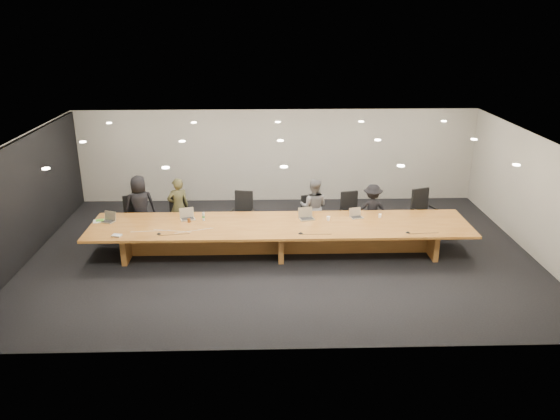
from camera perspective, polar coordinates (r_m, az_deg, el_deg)
The scene contains 28 objects.
ground at distance 13.23m, azimuth 0.04°, elevation -4.52°, with size 12.00×12.00×0.00m, color black.
back_wall at distance 16.55m, azimuth -0.38°, elevation 5.69°, with size 12.00×0.02×2.80m, color beige.
left_wall_panel at distance 13.89m, azimuth -25.27°, elevation 0.77°, with size 0.08×7.84×2.74m, color black.
conference_table at distance 13.02m, azimuth 0.04°, elevation -2.43°, with size 9.00×1.80×0.75m.
chair_far_left at distance 14.52m, azimuth -15.09°, elevation -0.69°, with size 0.54×0.54×1.07m, color black, non-canonical shape.
chair_left at distance 14.30m, azimuth -10.60°, elevation -0.73°, with size 0.52×0.52×1.02m, color black, non-canonical shape.
chair_mid_left at distance 14.19m, azimuth -3.96°, elevation -0.35°, with size 0.58×0.58×1.13m, color black, non-canonical shape.
chair_mid_right at distance 14.32m, azimuth 3.25°, elevation -0.46°, with size 0.50×0.50×0.99m, color black, non-canonical shape.
chair_right at distance 14.35m, azimuth 7.50°, elevation -0.31°, with size 0.56×0.56×1.10m, color black, non-canonical shape.
chair_far_right at distance 14.69m, azimuth 14.84°, elevation -0.17°, with size 0.60×0.60×1.18m, color black, non-canonical shape.
person_a at distance 14.44m, azimuth -14.41°, elevation 0.40°, with size 0.79×0.51×1.61m, color black.
person_b at distance 14.28m, azimuth -10.57°, elevation 0.33°, with size 0.56×0.37×1.53m, color #38361E.
person_c at distance 14.11m, azimuth 3.54°, elevation 0.32°, with size 0.73×0.57×1.50m, color #58585B.
person_d at distance 14.35m, azimuth 9.61°, elevation 0.08°, with size 0.87×0.50×1.34m, color black.
laptop_a at distance 13.67m, azimuth -17.59°, elevation -0.71°, with size 0.31×0.23×0.25m, color tan, non-canonical shape.
laptop_b at distance 13.37m, azimuth -9.64°, elevation -0.44°, with size 0.34×0.25×0.27m, color tan, non-canonical shape.
laptop_d at distance 13.21m, azimuth 2.83°, elevation -0.41°, with size 0.35×0.26×0.28m, color tan, non-canonical shape.
laptop_e at distance 13.43m, azimuth 8.02°, elevation -0.34°, with size 0.30×0.22×0.24m, color #C7B498, non-canonical shape.
water_bottle at distance 13.26m, azimuth -8.00°, elevation -0.70°, with size 0.06×0.06×0.20m, color #B3C3BD.
amber_mug at distance 13.22m, azimuth -9.49°, elevation -1.08°, with size 0.08×0.08×0.10m, color brown.
paper_cup_near at distance 13.20m, azimuth 5.07°, elevation -0.90°, with size 0.09×0.09×0.10m, color white.
paper_cup_far at distance 13.56m, azimuth 10.41°, elevation -0.60°, with size 0.08×0.08×0.09m, color white.
notepad at distance 13.81m, azimuth -18.36°, elevation -1.11°, with size 0.28×0.23×0.02m, color silver.
lime_gadget at distance 13.80m, azimuth -18.31°, elevation -1.02°, with size 0.18×0.10×0.03m, color #53B22F.
av_box at distance 12.79m, azimuth -16.70°, elevation -2.57°, with size 0.21×0.15×0.03m, color #A5A5AA.
mic_left at distance 12.67m, azimuth -12.55°, elevation -2.41°, with size 0.10×0.10×0.03m, color black.
mic_center at distance 12.40m, azimuth 2.17°, elevation -2.42°, with size 0.12×0.12×0.03m, color black.
mic_right at distance 12.78m, azimuth 13.22°, elevation -2.27°, with size 0.11×0.11×0.03m, color black.
Camera 1 is at (-0.36, -12.03, 5.49)m, focal length 35.00 mm.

